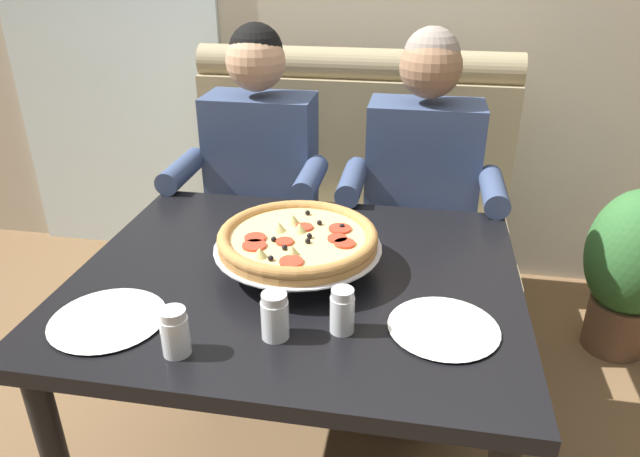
% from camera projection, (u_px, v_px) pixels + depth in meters
% --- Properties ---
extents(booth_bench, '(1.34, 0.78, 1.13)m').
position_uv_depth(booth_bench, '(344.00, 236.00, 2.48)').
color(booth_bench, '#998966').
rests_on(booth_bench, ground_plane).
extents(dining_table, '(1.12, 0.94, 0.76)m').
position_uv_depth(dining_table, '(297.00, 305.00, 1.53)').
color(dining_table, black).
rests_on(dining_table, ground_plane).
extents(diner_left, '(0.54, 0.64, 1.27)m').
position_uv_depth(diner_left, '(255.00, 186.00, 2.16)').
color(diner_left, '#2D3342').
rests_on(diner_left, ground_plane).
extents(diner_right, '(0.54, 0.64, 1.27)m').
position_uv_depth(diner_right, '(420.00, 197.00, 2.06)').
color(diner_right, '#2D3342').
rests_on(diner_right, ground_plane).
extents(pizza, '(0.43, 0.43, 0.12)m').
position_uv_depth(pizza, '(297.00, 239.00, 1.48)').
color(pizza, silver).
rests_on(pizza, dining_table).
extents(shaker_parmesan, '(0.05, 0.05, 0.10)m').
position_uv_depth(shaker_parmesan, '(342.00, 313.00, 1.26)').
color(shaker_parmesan, white).
rests_on(shaker_parmesan, dining_table).
extents(shaker_oregano, '(0.06, 0.06, 0.11)m').
position_uv_depth(shaker_oregano, '(275.00, 319.00, 1.24)').
color(shaker_oregano, white).
rests_on(shaker_oregano, dining_table).
extents(shaker_pepper_flakes, '(0.06, 0.06, 0.10)m').
position_uv_depth(shaker_pepper_flakes, '(175.00, 335.00, 1.19)').
color(shaker_pepper_flakes, white).
rests_on(shaker_pepper_flakes, dining_table).
extents(plate_near_left, '(0.26, 0.26, 0.02)m').
position_uv_depth(plate_near_left, '(107.00, 317.00, 1.30)').
color(plate_near_left, white).
rests_on(plate_near_left, dining_table).
extents(plate_near_right, '(0.24, 0.24, 0.02)m').
position_uv_depth(plate_near_right, '(444.00, 325.00, 1.27)').
color(plate_near_right, white).
rests_on(plate_near_right, dining_table).
extents(patio_chair, '(0.40, 0.40, 0.86)m').
position_uv_depth(patio_chair, '(193.00, 124.00, 3.56)').
color(patio_chair, black).
rests_on(patio_chair, ground_plane).
extents(potted_plant, '(0.36, 0.36, 0.70)m').
position_uv_depth(potted_plant, '(632.00, 265.00, 2.27)').
color(potted_plant, brown).
rests_on(potted_plant, ground_plane).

